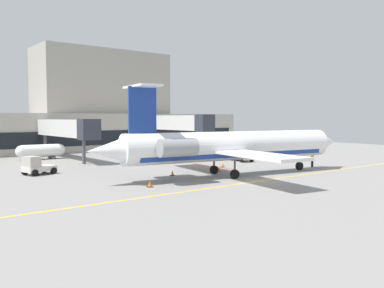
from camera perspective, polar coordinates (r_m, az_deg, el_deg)
ground at (r=39.06m, az=8.88°, el=-5.25°), size 120.00×120.00×0.11m
terminal_building at (r=80.67m, az=-16.28°, el=3.89°), size 74.68×16.42×19.41m
jet_bridge_west at (r=67.89m, az=-2.80°, el=2.95°), size 2.40×20.37×6.49m
jet_bridge_east at (r=59.99m, az=-17.23°, el=2.08°), size 2.40×18.99×5.83m
regional_jet at (r=42.05m, az=5.25°, el=-0.31°), size 30.00×22.07×8.92m
baggage_tug at (r=56.88m, az=6.67°, el=-1.44°), size 2.55×4.24×2.00m
pushback_tractor at (r=45.86m, az=-20.93°, el=-2.91°), size 3.55×2.79×1.98m
fuel_tank at (r=62.40m, az=-20.36°, el=-0.91°), size 6.94×2.08×2.15m
marshaller at (r=51.56m, az=16.47°, el=-2.04°), size 0.83×0.34×1.92m
safety_cone_alpha at (r=42.36m, az=-2.75°, el=-4.10°), size 0.47×0.47×0.55m
safety_cone_bravo at (r=35.59m, az=-5.91°, el=-5.62°), size 0.47×0.47×0.55m
safety_cone_charlie at (r=49.65m, az=4.32°, el=-2.95°), size 0.47×0.47×0.55m
safety_cone_delta at (r=45.64m, az=3.79°, el=-3.54°), size 0.47×0.47×0.55m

